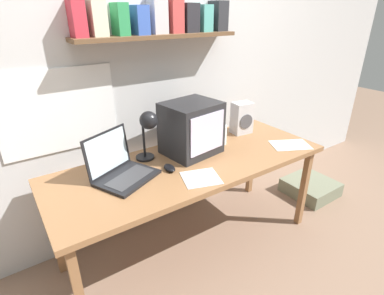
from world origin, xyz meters
The scene contains 12 objects.
ground_plane centered at (0.00, 0.00, 0.00)m, with size 12.00×12.00×0.00m, color #876955.
back_wall centered at (0.00, 0.47, 1.31)m, with size 5.60×0.24×2.60m.
corner_desk centered at (0.00, 0.00, 0.65)m, with size 1.86×0.71×0.70m.
crt_monitor centered at (0.08, 0.12, 0.88)m, with size 0.40×0.35×0.36m.
laptop centered at (-0.47, 0.08, 0.77)m, with size 0.42×0.40×0.27m.
desk_lamp centered at (-0.23, 0.16, 0.95)m, with size 0.13×0.19×0.35m.
juice_glass centered at (0.34, 0.12, 0.77)m, with size 0.08×0.08×0.14m.
space_heater centered at (0.61, 0.19, 0.83)m, with size 0.17×0.13×0.25m.
computer_mouse centered at (-0.18, -0.02, 0.72)m, with size 0.07×0.11×0.03m.
loose_paper_near_monitor centered at (0.74, -0.20, 0.71)m, with size 0.33×0.29×0.00m.
open_notebook centered at (-0.08, -0.21, 0.71)m, with size 0.27×0.26×0.00m.
floor_cushion centered at (1.32, -0.07, 0.07)m, with size 0.42×0.42×0.13m.
Camera 1 is at (-0.99, -1.45, 1.62)m, focal length 28.00 mm.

